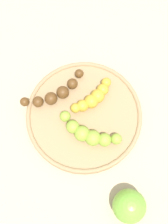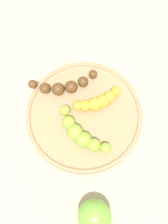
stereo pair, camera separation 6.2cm
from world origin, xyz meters
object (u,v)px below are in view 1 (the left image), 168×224
object	(u,v)px
fruit_bowl	(84,115)
banana_spotted	(94,98)
apple_green	(129,206)
banana_overripe	(56,93)
banana_green	(88,134)

from	to	relation	value
fruit_bowl	banana_spotted	xyz separation A→B (m)	(-0.03, 0.03, 0.02)
apple_green	fruit_bowl	bearing A→B (deg)	-168.08
banana_spotted	apple_green	xyz separation A→B (m)	(0.24, 0.02, -0.00)
banana_overripe	apple_green	size ratio (longest dim) A/B	2.26
banana_spotted	banana_overripe	xyz separation A→B (m)	(-0.03, -0.08, -0.00)
banana_spotted	apple_green	world-z (taller)	apple_green
banana_green	banana_overripe	distance (m)	0.12
fruit_bowl	banana_green	world-z (taller)	banana_green
banana_overripe	apple_green	world-z (taller)	apple_green
banana_overripe	apple_green	distance (m)	0.29
banana_green	banana_spotted	xyz separation A→B (m)	(-0.08, 0.03, -0.00)
apple_green	banana_spotted	bearing A→B (deg)	-176.15
banana_spotted	banana_overripe	size ratio (longest dim) A/B	0.67
apple_green	banana_overripe	bearing A→B (deg)	-160.29
banana_overripe	banana_spotted	bearing A→B (deg)	52.88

